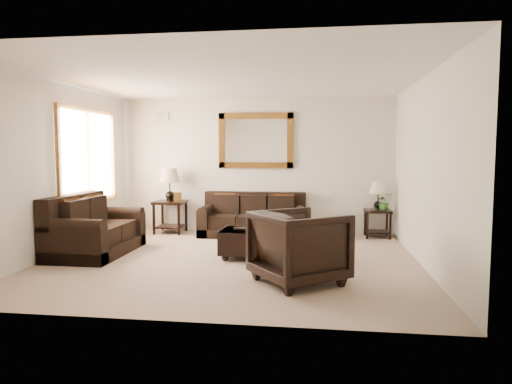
# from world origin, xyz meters

# --- Properties ---
(room) EXTENTS (5.51, 5.01, 2.71)m
(room) POSITION_xyz_m (0.00, 0.00, 1.35)
(room) COLOR gray
(room) RESTS_ON ground
(window) EXTENTS (0.07, 1.96, 1.66)m
(window) POSITION_xyz_m (-2.70, 0.90, 1.55)
(window) COLOR white
(window) RESTS_ON room
(mirror) EXTENTS (1.50, 0.06, 1.10)m
(mirror) POSITION_xyz_m (0.03, 2.47, 1.85)
(mirror) COLOR #4F2A0F
(mirror) RESTS_ON room
(air_vent) EXTENTS (0.25, 0.02, 0.18)m
(air_vent) POSITION_xyz_m (-1.90, 2.48, 2.35)
(air_vent) COLOR #999999
(air_vent) RESTS_ON room
(sofa) EXTENTS (2.02, 0.87, 0.83)m
(sofa) POSITION_xyz_m (0.03, 2.10, 0.30)
(sofa) COLOR black
(sofa) RESTS_ON room
(loveseat) EXTENTS (1.00, 1.68, 0.94)m
(loveseat) POSITION_xyz_m (-2.29, 0.17, 0.35)
(loveseat) COLOR black
(loveseat) RESTS_ON room
(end_table_left) EXTENTS (0.59, 0.59, 1.30)m
(end_table_left) POSITION_xyz_m (-1.67, 2.16, 0.85)
(end_table_left) COLOR black
(end_table_left) RESTS_ON room
(end_table_right) EXTENTS (0.49, 0.49, 1.07)m
(end_table_right) POSITION_xyz_m (2.40, 2.22, 0.70)
(end_table_right) COLOR black
(end_table_right) RESTS_ON room
(coffee_table) EXTENTS (1.30, 0.74, 0.54)m
(coffee_table) POSITION_xyz_m (0.43, 0.21, 0.27)
(coffee_table) COLOR black
(coffee_table) RESTS_ON room
(armchair) EXTENTS (1.30, 1.32, 1.00)m
(armchair) POSITION_xyz_m (1.05, -1.04, 0.50)
(armchair) COLOR black
(armchair) RESTS_ON floor
(potted_plant) EXTENTS (0.35, 0.38, 0.25)m
(potted_plant) POSITION_xyz_m (2.51, 2.13, 0.66)
(potted_plant) COLOR #2C581E
(potted_plant) RESTS_ON end_table_right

